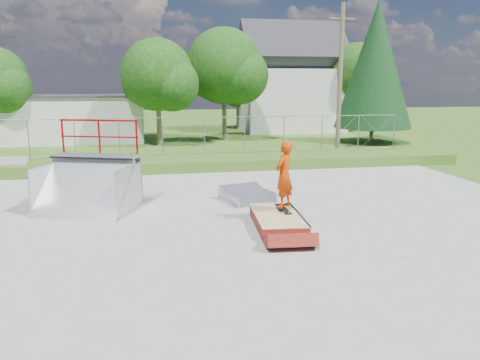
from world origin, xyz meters
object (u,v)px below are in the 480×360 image
object	(u,v)px
flat_bank_ramp	(248,195)
skater	(284,177)
quarter_pipe	(85,168)
grind_box	(277,221)

from	to	relation	value
flat_bank_ramp	skater	world-z (taller)	skater
flat_bank_ramp	quarter_pipe	bearing A→B (deg)	166.45
quarter_pipe	flat_bank_ramp	distance (m)	5.25
flat_bank_ramp	grind_box	bearing A→B (deg)	-102.54
flat_bank_ramp	skater	distance (m)	2.91
quarter_pipe	grind_box	bearing A→B (deg)	-7.03
flat_bank_ramp	skater	xyz separation A→B (m)	(0.45, -2.65, 1.12)
grind_box	skater	xyz separation A→B (m)	(0.25, 0.30, 1.15)
grind_box	skater	distance (m)	1.22
grind_box	quarter_pipe	xyz separation A→B (m)	(-5.32, 2.69, 1.18)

